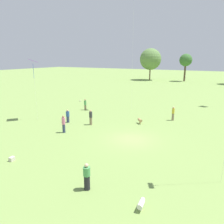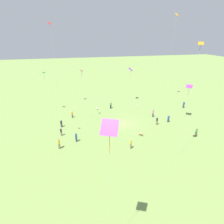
{
  "view_description": "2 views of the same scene",
  "coord_description": "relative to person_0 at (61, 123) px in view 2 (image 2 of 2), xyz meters",
  "views": [
    {
      "loc": [
        8.17,
        -18.38,
        7.83
      ],
      "look_at": [
        -1.7,
        -0.9,
        2.77
      ],
      "focal_mm": 35.0,
      "sensor_mm": 36.0,
      "label": 1
    },
    {
      "loc": [
        10.39,
        31.3,
        17.26
      ],
      "look_at": [
        3.05,
        0.71,
        3.32
      ],
      "focal_mm": 28.0,
      "sensor_mm": 36.0,
      "label": 2
    }
  ],
  "objects": [
    {
      "name": "person_11",
      "position": [
        0.16,
        7.58,
        0.13
      ],
      "size": [
        0.45,
        0.45,
        1.87
      ],
      "rotation": [
        0.0,
        0.0,
        3.0
      ],
      "color": "#847056",
      "rests_on": "ground_plane"
    },
    {
      "name": "person_6",
      "position": [
        -2.68,
        6.13,
        0.05
      ],
      "size": [
        0.47,
        0.47,
        1.71
      ],
      "rotation": [
        0.0,
        0.0,
        5.01
      ],
      "color": "#333D5B",
      "rests_on": "ground_plane"
    },
    {
      "name": "kite_0",
      "position": [
        -18.46,
        13.42,
        13.96
      ],
      "size": [
        0.82,
        0.8,
        16.48
      ],
      "rotation": [
        0.0,
        0.0,
        1.8
      ],
      "color": "orange",
      "rests_on": "ground_plane"
    },
    {
      "name": "kite_6",
      "position": [
        0.58,
        -11.33,
        17.24
      ],
      "size": [
        1.01,
        1.03,
        19.78
      ],
      "rotation": [
        0.0,
        0.0,
        3.28
      ],
      "color": "red",
      "rests_on": "ground_plane"
    },
    {
      "name": "kite_7",
      "position": [
        3.03,
        -8.85,
        8.25
      ],
      "size": [
        0.92,
        0.88,
        9.72
      ],
      "rotation": [
        0.0,
        0.0,
        5.1
      ],
      "color": "green",
      "rests_on": "ground_plane"
    },
    {
      "name": "person_2",
      "position": [
        -30.25,
        -3.18,
        0.09
      ],
      "size": [
        0.61,
        0.61,
        1.81
      ],
      "rotation": [
        0.0,
        0.0,
        3.58
      ],
      "color": "#333D5B",
      "rests_on": "ground_plane"
    },
    {
      "name": "person_5",
      "position": [
        -2.29,
        -3.95,
        0.0
      ],
      "size": [
        0.37,
        0.37,
        1.59
      ],
      "rotation": [
        0.0,
        0.0,
        1.48
      ],
      "color": "#4C4C51",
      "rests_on": "ground_plane"
    },
    {
      "name": "dog_1",
      "position": [
        -8.47,
        -7.28,
        -0.46
      ],
      "size": [
        0.36,
        0.79,
        0.51
      ],
      "rotation": [
        0.0,
        0.0,
        0.12
      ],
      "color": "silver",
      "rests_on": "ground_plane"
    },
    {
      "name": "picnic_bag_0",
      "position": [
        -19.32,
        -7.04,
        -0.64
      ],
      "size": [
        0.34,
        0.43,
        0.31
      ],
      "rotation": [
        0.0,
        0.0,
        1.68
      ],
      "color": "beige",
      "rests_on": "ground_plane"
    },
    {
      "name": "person_3",
      "position": [
        -20.22,
        -0.03,
        0.15
      ],
      "size": [
        0.51,
        0.51,
        1.88
      ],
      "rotation": [
        0.0,
        0.0,
        0.85
      ],
      "color": "#333D5B",
      "rests_on": "ground_plane"
    },
    {
      "name": "kite_5",
      "position": [
        -26.69,
        2.22,
        6.45
      ],
      "size": [
        1.69,
        1.68,
        7.64
      ],
      "rotation": [
        0.0,
        0.0,
        1.67
      ],
      "color": "purple",
      "rests_on": "ground_plane"
    },
    {
      "name": "person_9",
      "position": [
        -19.31,
        3.67,
        0.11
      ],
      "size": [
        0.37,
        0.37,
        1.82
      ],
      "rotation": [
        0.0,
        0.0,
        1.56
      ],
      "color": "#847056",
      "rests_on": "ground_plane"
    },
    {
      "name": "person_1",
      "position": [
        -0.06,
        3.47,
        0.05
      ],
      "size": [
        0.47,
        0.47,
        1.68
      ],
      "rotation": [
        0.0,
        0.0,
        5.2
      ],
      "color": "#847056",
      "rests_on": "ground_plane"
    },
    {
      "name": "person_0",
      "position": [
        0.0,
        0.0,
        0.0
      ],
      "size": [
        0.56,
        0.56,
        1.63
      ],
      "rotation": [
        0.0,
        0.0,
        1.08
      ],
      "color": "#333D5B",
      "rests_on": "ground_plane"
    },
    {
      "name": "person_4",
      "position": [
        -12.0,
        -7.24,
        0.05
      ],
      "size": [
        0.49,
        0.49,
        1.72
      ],
      "rotation": [
        0.0,
        0.0,
        4.87
      ],
      "color": "#232328",
      "rests_on": "ground_plane"
    },
    {
      "name": "ground_plane",
      "position": [
        -13.08,
        1.65,
        -0.8
      ],
      "size": [
        240.0,
        240.0,
        0.0
      ],
      "primitive_type": "plane",
      "color": "#7A994C"
    },
    {
      "name": "kite_4",
      "position": [
        -4.74,
        23.7,
        10.84
      ],
      "size": [
        1.34,
        1.19,
        12.42
      ],
      "rotation": [
        0.0,
        0.0,
        1.92
      ],
      "color": "purple",
      "rests_on": "ground_plane"
    },
    {
      "name": "person_8",
      "position": [
        -24.35,
        9.44,
        0.04
      ],
      "size": [
        0.37,
        0.37,
        1.67
      ],
      "rotation": [
        0.0,
        0.0,
        0.06
      ],
      "color": "#847056",
      "rests_on": "ground_plane"
    },
    {
      "name": "person_7",
      "position": [
        -11.3,
        10.34,
        0.1
      ],
      "size": [
        0.47,
        0.47,
        1.77
      ],
      "rotation": [
        0.0,
        0.0,
        3.94
      ],
      "color": "#847056",
      "rests_on": "ground_plane"
    },
    {
      "name": "picnic_bag_1",
      "position": [
        -3.42,
        1.62,
        -0.65
      ],
      "size": [
        0.36,
        0.28,
        0.3
      ],
      "rotation": [
        0.0,
        0.0,
        0.27
      ],
      "color": "#A58459",
      "rests_on": "ground_plane"
    },
    {
      "name": "dog_0",
      "position": [
        -14.43,
        6.97,
        -0.37
      ],
      "size": [
        0.76,
        0.76,
        0.63
      ],
      "rotation": [
        0.0,
        0.0,
        0.78
      ],
      "color": "tan",
      "rests_on": "ground_plane"
    },
    {
      "name": "kite_2",
      "position": [
        -29.5,
        -10.71,
        19.57
      ],
      "size": [
        1.12,
        1.02,
        22.15
      ],
      "rotation": [
        0.0,
        0.0,
        2.84
      ],
      "color": "orange",
      "rests_on": "ground_plane"
    },
    {
      "name": "person_10",
      "position": [
        -22.32,
        3.07,
        -0.0
      ],
      "size": [
        0.45,
        0.45,
        1.62
      ],
      "rotation": [
        0.0,
        0.0,
        1.47
      ],
      "color": "#333D5B",
      "rests_on": "ground_plane"
    },
    {
      "name": "kite_3",
      "position": [
        -18.35,
        -11.18,
        7.91
      ],
      "size": [
        1.46,
        1.55,
        9.32
      ],
      "rotation": [
        0.0,
        0.0,
        3.38
      ],
      "color": "purple",
      "rests_on": "ground_plane"
    },
    {
      "name": "kite_1",
      "position": [
        -4.94,
        -2.34,
        9.23
      ],
      "size": [
        0.74,
        0.79,
        10.99
      ],
      "rotation": [
        0.0,
        0.0,
        4.45
      ],
      "color": "#E54C99",
      "rests_on": "ground_plane"
    }
  ]
}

